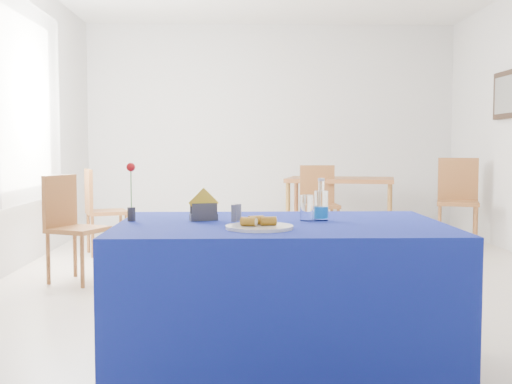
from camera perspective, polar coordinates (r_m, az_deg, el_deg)
floor at (r=5.46m, az=3.26°, el=-7.96°), size 7.00×7.00×0.00m
room_shell at (r=5.38m, az=3.33°, el=10.58°), size 7.00×7.00×7.00m
window_pane at (r=6.46m, az=-19.93°, el=7.48°), size 0.04×1.50×1.60m
curtain at (r=6.44m, az=-19.34°, el=7.50°), size 0.04×1.75×1.85m
picture_frame at (r=7.54m, az=21.47°, el=8.05°), size 0.06×0.64×0.52m
picture_art at (r=7.53m, az=21.29°, el=8.06°), size 0.02×0.52×0.40m
plate at (r=2.93m, az=0.30°, el=-3.14°), size 0.31×0.31×0.01m
drinking_glass at (r=3.26m, az=4.53°, el=-1.41°), size 0.07×0.07×0.13m
salt_shaker at (r=3.25m, az=-1.60°, el=-1.80°), size 0.03×0.03×0.08m
pepper_shaker at (r=3.21m, az=-1.98°, el=-1.89°), size 0.03×0.03×0.08m
blue_table at (r=3.23m, az=2.21°, el=-9.44°), size 1.60×1.10×0.76m
water_bottle at (r=3.28m, az=5.81°, el=-1.28°), size 0.07×0.07×0.21m
napkin_holder at (r=3.26m, az=-4.68°, el=-1.69°), size 0.16×0.09×0.17m
rose_vase at (r=3.28m, az=-11.04°, el=-0.17°), size 0.04×0.04×0.29m
oak_table at (r=7.99m, az=7.51°, el=0.71°), size 1.45×1.10×0.76m
chair_bg_left at (r=7.51m, az=5.59°, el=-0.60°), size 0.44×0.44×0.92m
chair_bg_right at (r=7.70m, az=17.50°, el=-0.27°), size 0.57×0.57×1.01m
chair_win_a at (r=5.61m, az=-16.22°, el=-2.43°), size 0.53×0.53×0.90m
chair_win_b at (r=6.93m, az=-13.81°, el=-1.16°), size 0.52×0.52×0.90m
banana_pieces at (r=2.93m, az=0.18°, el=-2.58°), size 0.17×0.12×0.04m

